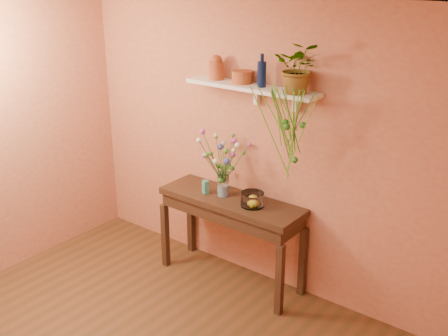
{
  "coord_description": "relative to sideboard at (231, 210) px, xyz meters",
  "views": [
    {
      "loc": [
        2.77,
        -2.03,
        2.97
      ],
      "look_at": [
        0.0,
        1.55,
        1.25
      ],
      "focal_mm": 44.12,
      "sensor_mm": 36.0,
      "label": 1
    }
  ],
  "objects": [
    {
      "name": "terracotta_pot",
      "position": [
        0.0,
        0.15,
        1.25
      ],
      "size": [
        0.19,
        0.19,
        0.11
      ],
      "primitive_type": "cylinder",
      "rotation": [
        0.0,
        0.0,
        -0.06
      ],
      "color": "#A14A20",
      "rests_on": "wall_shelf"
    },
    {
      "name": "bouquet",
      "position": [
        -0.09,
        -0.01,
        0.54
      ],
      "size": [
        0.47,
        0.5,
        0.5
      ],
      "color": "#386B28",
      "rests_on": "glass_vase"
    },
    {
      "name": "lemon",
      "position": [
        0.27,
        -0.03,
        0.17
      ],
      "size": [
        0.08,
        0.08,
        0.08
      ],
      "primitive_type": "sphere",
      "color": "#FFF314",
      "rests_on": "glass_bowl"
    },
    {
      "name": "plant_fronds",
      "position": [
        0.63,
        -0.05,
        0.94
      ],
      "size": [
        0.61,
        0.38,
        0.82
      ],
      "color": "#25631A",
      "rests_on": "wall_shelf"
    },
    {
      "name": "carton",
      "position": [
        -0.27,
        -0.06,
        0.19
      ],
      "size": [
        0.08,
        0.07,
        0.13
      ],
      "primitive_type": "cube",
      "rotation": [
        0.0,
        0.0,
        -0.43
      ],
      "color": "#336C81",
      "rests_on": "sideboard"
    },
    {
      "name": "glass_bowl",
      "position": [
        0.26,
        -0.02,
        0.19
      ],
      "size": [
        0.21,
        0.21,
        0.13
      ],
      "color": "white",
      "rests_on": "sideboard"
    },
    {
      "name": "spider_plant",
      "position": [
        0.6,
        0.11,
        1.41
      ],
      "size": [
        0.48,
        0.45,
        0.42
      ],
      "primitive_type": "imported",
      "rotation": [
        0.0,
        0.0,
        0.38
      ],
      "color": "#25631A",
      "rests_on": "wall_shelf"
    },
    {
      "name": "sideboard",
      "position": [
        0.0,
        0.0,
        0.0
      ],
      "size": [
        1.43,
        0.46,
        0.87
      ],
      "color": "#332013",
      "rests_on": "ground"
    },
    {
      "name": "wall_shelf",
      "position": [
        0.13,
        0.13,
        1.17
      ],
      "size": [
        1.3,
        0.24,
        0.19
      ],
      "color": "white",
      "rests_on": "room"
    },
    {
      "name": "glass_vase",
      "position": [
        -0.1,
        0.0,
        0.23
      ],
      "size": [
        0.11,
        0.11,
        0.23
      ],
      "color": "white",
      "rests_on": "sideboard"
    },
    {
      "name": "terracotta_jug",
      "position": [
        -0.28,
        0.14,
        1.3
      ],
      "size": [
        0.16,
        0.16,
        0.23
      ],
      "color": "#A14A20",
      "rests_on": "wall_shelf"
    },
    {
      "name": "room",
      "position": [
        0.07,
        -1.75,
        0.61
      ],
      "size": [
        4.04,
        4.04,
        2.7
      ],
      "color": "#512F19",
      "rests_on": "ground"
    },
    {
      "name": "blue_bottle",
      "position": [
        0.22,
        0.13,
        1.31
      ],
      "size": [
        0.1,
        0.1,
        0.29
      ],
      "color": "#081336",
      "rests_on": "wall_shelf"
    }
  ]
}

